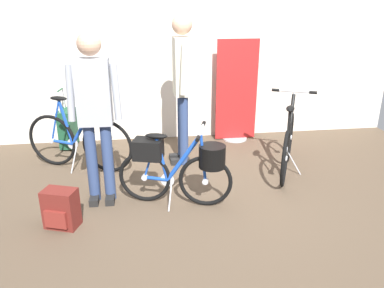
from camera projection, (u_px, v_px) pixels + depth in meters
name	position (u px, v px, depth m)	size (l,w,h in m)	color
ground_plane	(210.00, 205.00, 3.80)	(6.39, 6.39, 0.00)	brown
back_wall	(184.00, 41.00, 5.32)	(6.39, 0.10, 2.84)	silver
floor_banner_stand	(236.00, 97.00, 5.43)	(0.60, 0.36, 1.46)	#B7B7BC
folding_bike_foreground	(179.00, 165.00, 3.70)	(1.12, 0.54, 0.82)	black
display_bike_left	(288.00, 144.00, 4.45)	(0.69, 1.24, 0.95)	black
display_bike_right	(79.00, 140.00, 4.54)	(1.31, 0.68, 0.98)	black
visitor_near_wall	(95.00, 109.00, 3.59)	(0.54, 0.28, 1.69)	navy
visitor_browsing	(182.00, 80.00, 4.50)	(0.29, 0.54, 1.81)	navy
rolling_suitcase	(68.00, 128.00, 5.26)	(0.22, 0.38, 0.83)	#19472D
backpack_on_floor	(61.00, 209.00, 3.39)	(0.34, 0.28, 0.37)	maroon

